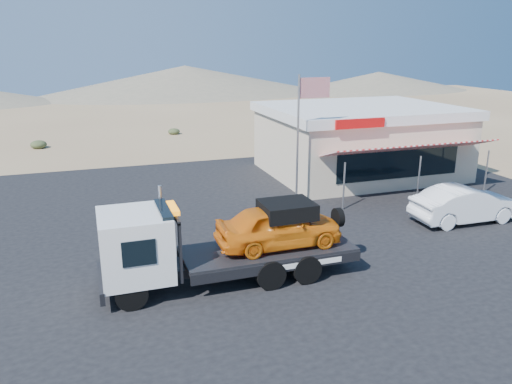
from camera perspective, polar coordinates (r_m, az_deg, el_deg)
ground at (r=18.00m, az=-3.59°, el=-7.35°), size 120.00×120.00×0.00m
asphalt_lot at (r=21.19m, az=-0.52°, el=-3.50°), size 32.00×24.00×0.02m
tow_truck at (r=15.70m, az=-3.72°, el=-5.35°), size 7.98×2.37×2.67m
white_sedan at (r=22.84m, az=22.84°, el=-1.29°), size 4.71×1.75×1.54m
jerky_store at (r=29.39m, az=11.70°, el=5.87°), size 10.40×9.97×3.90m
flagpole at (r=22.64m, az=5.37°, el=7.56°), size 1.55×0.10×6.00m
distant_hills at (r=71.46m, az=-23.64°, el=10.94°), size 126.00×48.00×4.20m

